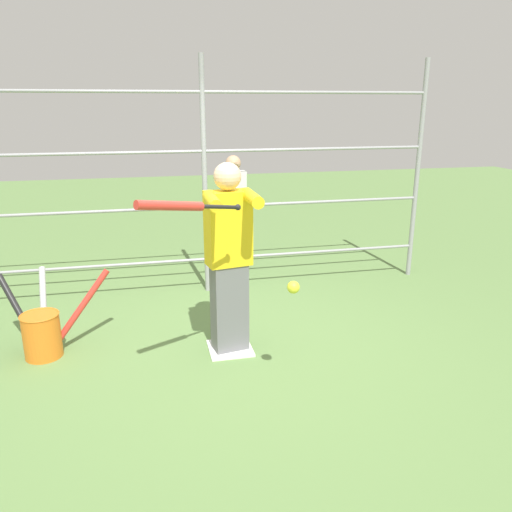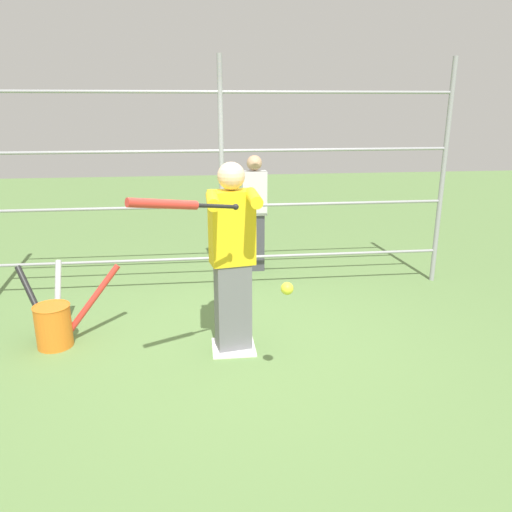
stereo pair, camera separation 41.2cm
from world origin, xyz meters
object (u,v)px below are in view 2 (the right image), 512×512
Objects in this scene: batter at (232,253)px; baseball_bat_swinging at (173,204)px; softball_in_flight at (287,289)px; bystander_behind_fence at (254,212)px; bat_bucket at (55,322)px.

baseball_bat_swinging is at bearing 58.02° from batter.
baseball_bat_swinging is 1.04m from softball_in_flight.
baseball_bat_swinging is 3.28m from bystander_behind_fence.
bat_bucket is (1.21, -1.04, -1.30)m from baseball_bat_swinging.
bat_bucket is at bearing -10.14° from batter.
softball_in_flight is at bearing 174.88° from baseball_bat_swinging.
bystander_behind_fence is (-2.14, -2.02, 0.58)m from bat_bucket.
baseball_bat_swinging reaches higher than bystander_behind_fence.
bystander_behind_fence is (-0.93, -3.06, -0.72)m from baseball_bat_swinging.
batter is 0.89m from softball_in_flight.
baseball_bat_swinging is at bearing 139.38° from bat_bucket.
baseball_bat_swinging is 0.75× the size of bat_bucket.
batter is 2.37m from bystander_behind_fence.
softball_in_flight reaches higher than bat_bucket.
batter is at bearing -66.83° from softball_in_flight.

